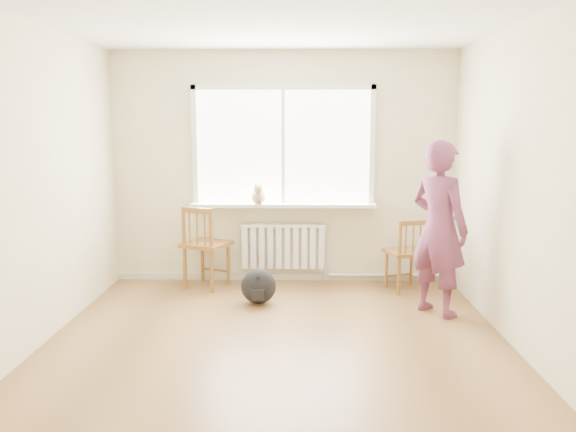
# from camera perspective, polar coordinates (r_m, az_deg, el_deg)

# --- Properties ---
(floor) EXTENTS (4.50, 4.50, 0.00)m
(floor) POSITION_cam_1_polar(r_m,az_deg,el_deg) (4.72, -1.27, -13.89)
(floor) COLOR olive
(floor) RESTS_ON ground
(ceiling) EXTENTS (4.50, 4.50, 0.00)m
(ceiling) POSITION_cam_1_polar(r_m,az_deg,el_deg) (4.42, -1.40, 20.29)
(ceiling) COLOR white
(ceiling) RESTS_ON back_wall
(back_wall) EXTENTS (4.00, 0.01, 2.70)m
(back_wall) POSITION_cam_1_polar(r_m,az_deg,el_deg) (6.61, -0.48, 4.87)
(back_wall) COLOR beige
(back_wall) RESTS_ON ground
(window) EXTENTS (2.12, 0.05, 1.42)m
(window) POSITION_cam_1_polar(r_m,az_deg,el_deg) (6.56, -0.49, 7.57)
(window) COLOR white
(window) RESTS_ON back_wall
(windowsill) EXTENTS (2.15, 0.22, 0.04)m
(windowsill) POSITION_cam_1_polar(r_m,az_deg,el_deg) (6.54, -0.50, 1.12)
(windowsill) COLOR white
(windowsill) RESTS_ON back_wall
(radiator) EXTENTS (1.00, 0.12, 0.55)m
(radiator) POSITION_cam_1_polar(r_m,az_deg,el_deg) (6.65, -0.49, -3.04)
(radiator) COLOR white
(radiator) RESTS_ON back_wall
(heating_pipe) EXTENTS (1.40, 0.04, 0.04)m
(heating_pipe) POSITION_cam_1_polar(r_m,az_deg,el_deg) (6.84, 10.10, -5.93)
(heating_pipe) COLOR silver
(heating_pipe) RESTS_ON back_wall
(baseboard) EXTENTS (4.00, 0.03, 0.08)m
(baseboard) POSITION_cam_1_polar(r_m,az_deg,el_deg) (6.82, -0.47, -6.19)
(baseboard) COLOR beige
(baseboard) RESTS_ON ground
(chair_left) EXTENTS (0.61, 0.60, 0.95)m
(chair_left) POSITION_cam_1_polar(r_m,az_deg,el_deg) (6.46, -8.54, -3.14)
(chair_left) COLOR olive
(chair_left) RESTS_ON floor
(chair_right) EXTENTS (0.50, 0.49, 0.83)m
(chair_right) POSITION_cam_1_polar(r_m,az_deg,el_deg) (6.42, 12.07, -3.88)
(chair_right) COLOR olive
(chair_right) RESTS_ON floor
(person) EXTENTS (0.71, 0.74, 1.71)m
(person) POSITION_cam_1_polar(r_m,az_deg,el_deg) (5.65, 15.08, -1.23)
(person) COLOR #B63C3E
(person) RESTS_ON floor
(cat) EXTENTS (0.18, 0.39, 0.26)m
(cat) POSITION_cam_1_polar(r_m,az_deg,el_deg) (6.46, -3.02, 2.13)
(cat) COLOR beige
(cat) RESTS_ON windowsill
(backpack) EXTENTS (0.41, 0.34, 0.37)m
(backpack) POSITION_cam_1_polar(r_m,az_deg,el_deg) (5.92, -3.02, -7.16)
(backpack) COLOR black
(backpack) RESTS_ON floor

